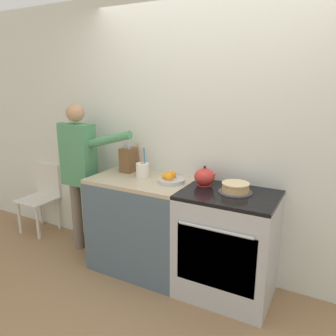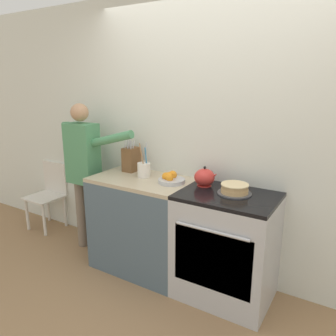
# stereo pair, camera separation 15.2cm
# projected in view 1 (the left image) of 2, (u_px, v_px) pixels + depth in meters

# --- Properties ---
(ground_plane) EXTENTS (16.00, 16.00, 0.00)m
(ground_plane) POSITION_uv_depth(u_px,v_px,m) (186.00, 303.00, 2.76)
(ground_plane) COLOR #93704C
(wall_back) EXTENTS (8.00, 0.04, 2.60)m
(wall_back) POSITION_uv_depth(u_px,v_px,m) (217.00, 140.00, 2.94)
(wall_back) COLOR silver
(wall_back) RESTS_ON ground_plane
(counter_cabinet) EXTENTS (0.94, 0.58, 0.93)m
(counter_cabinet) POSITION_uv_depth(u_px,v_px,m) (141.00, 224.00, 3.18)
(counter_cabinet) COLOR #4C6070
(counter_cabinet) RESTS_ON ground_plane
(stove_range) EXTENTS (0.78, 0.62, 0.93)m
(stove_range) POSITION_uv_depth(u_px,v_px,m) (227.00, 245.00, 2.78)
(stove_range) COLOR #B7BABF
(stove_range) RESTS_ON ground_plane
(layer_cake) EXTENTS (0.28, 0.28, 0.08)m
(layer_cake) POSITION_uv_depth(u_px,v_px,m) (235.00, 188.00, 2.67)
(layer_cake) COLOR #4C4C51
(layer_cake) RESTS_ON stove_range
(tea_kettle) EXTENTS (0.22, 0.18, 0.18)m
(tea_kettle) POSITION_uv_depth(u_px,v_px,m) (205.00, 177.00, 2.85)
(tea_kettle) COLOR red
(tea_kettle) RESTS_ON stove_range
(knife_block) EXTENTS (0.12, 0.17, 0.32)m
(knife_block) POSITION_uv_depth(u_px,v_px,m) (129.00, 160.00, 3.27)
(knife_block) COLOR brown
(knife_block) RESTS_ON counter_cabinet
(utensil_crock) EXTENTS (0.12, 0.12, 0.33)m
(utensil_crock) POSITION_uv_depth(u_px,v_px,m) (143.00, 170.00, 3.09)
(utensil_crock) COLOR silver
(utensil_crock) RESTS_ON counter_cabinet
(fruit_bowl) EXTENTS (0.24, 0.24, 0.10)m
(fruit_bowl) POSITION_uv_depth(u_px,v_px,m) (170.00, 179.00, 2.93)
(fruit_bowl) COLOR #B7BABF
(fruit_bowl) RESTS_ON counter_cabinet
(person_baker) EXTENTS (0.92, 0.20, 1.59)m
(person_baker) POSITION_uv_depth(u_px,v_px,m) (80.00, 167.00, 3.40)
(person_baker) COLOR #7A6B5B
(person_baker) RESTS_ON ground_plane
(dining_chair) EXTENTS (0.40, 0.40, 0.82)m
(dining_chair) POSITION_uv_depth(u_px,v_px,m) (43.00, 193.00, 4.05)
(dining_chair) COLOR silver
(dining_chair) RESTS_ON ground_plane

